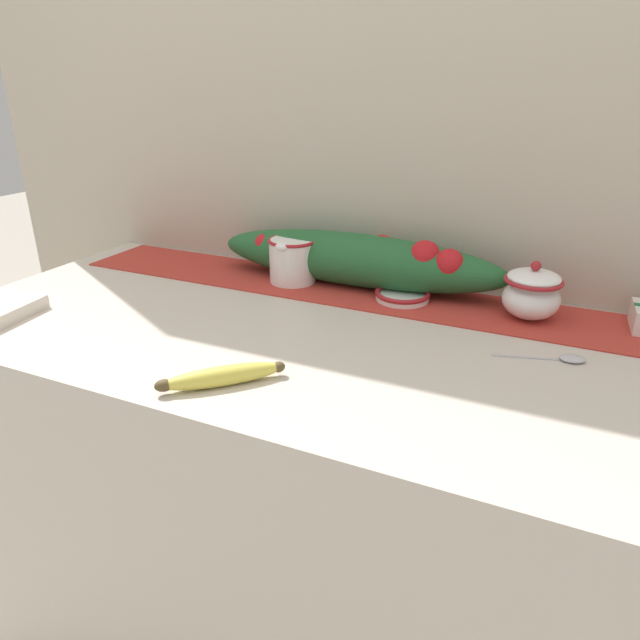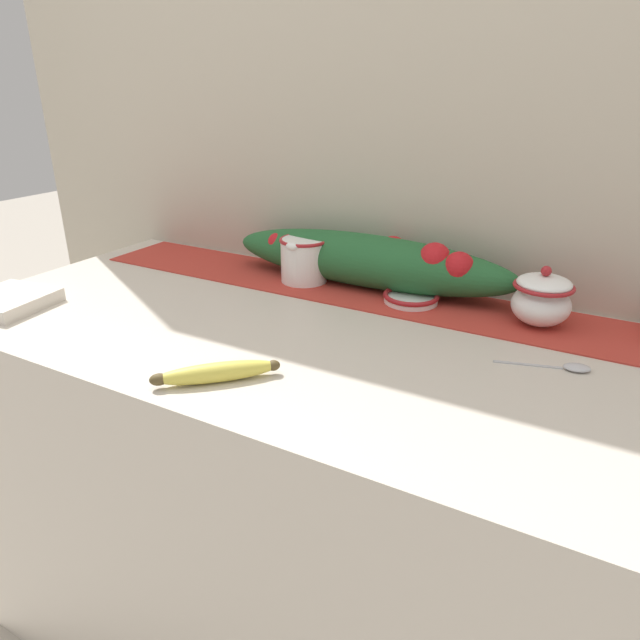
# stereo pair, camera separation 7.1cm
# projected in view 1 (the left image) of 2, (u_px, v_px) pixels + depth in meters

# --- Properties ---
(countertop) EXTENTS (1.49, 0.70, 0.87)m
(countertop) POSITION_uv_depth(u_px,v_px,m) (304.00, 508.00, 1.27)
(countertop) COLOR beige
(countertop) RESTS_ON ground_plane
(back_wall) EXTENTS (2.29, 0.04, 2.40)m
(back_wall) POSITION_uv_depth(u_px,v_px,m) (374.00, 136.00, 1.28)
(back_wall) COLOR #B7AD99
(back_wall) RESTS_ON ground_plane
(table_runner) EXTENTS (1.37, 0.21, 0.00)m
(table_runner) POSITION_uv_depth(u_px,v_px,m) (348.00, 290.00, 1.30)
(table_runner) COLOR #B23328
(table_runner) RESTS_ON countertop
(cream_pitcher) EXTENTS (0.11, 0.13, 0.11)m
(cream_pitcher) POSITION_uv_depth(u_px,v_px,m) (293.00, 259.00, 1.33)
(cream_pitcher) COLOR white
(cream_pitcher) RESTS_ON countertop
(sugar_bowl) EXTENTS (0.11, 0.11, 0.12)m
(sugar_bowl) POSITION_uv_depth(u_px,v_px,m) (532.00, 293.00, 1.13)
(sugar_bowl) COLOR white
(sugar_bowl) RESTS_ON countertop
(small_dish) EXTENTS (0.12, 0.12, 0.02)m
(small_dish) POSITION_uv_depth(u_px,v_px,m) (402.00, 295.00, 1.24)
(small_dish) COLOR white
(small_dish) RESTS_ON countertop
(banana) EXTENTS (0.16, 0.16, 0.03)m
(banana) POSITION_uv_depth(u_px,v_px,m) (222.00, 376.00, 0.89)
(banana) COLOR #DBCC4C
(banana) RESTS_ON countertop
(spoon) EXTENTS (0.15, 0.06, 0.01)m
(spoon) POSITION_uv_depth(u_px,v_px,m) (568.00, 359.00, 0.98)
(spoon) COLOR #B7B7BC
(spoon) RESTS_ON countertop
(poinsettia_garland) EXTENTS (0.69, 0.13, 0.13)m
(poinsettia_garland) POSITION_uv_depth(u_px,v_px,m) (358.00, 259.00, 1.31)
(poinsettia_garland) COLOR #235B2D
(poinsettia_garland) RESTS_ON countertop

